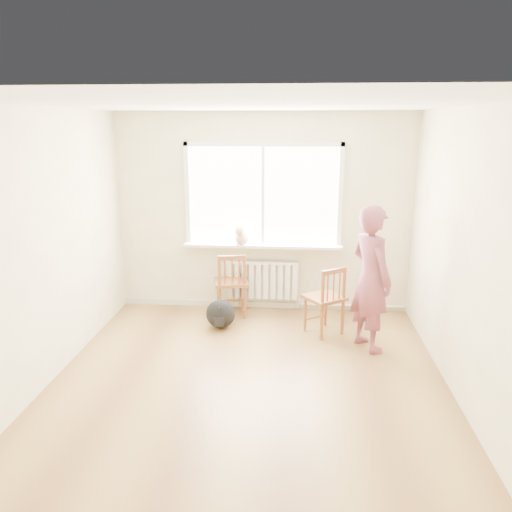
% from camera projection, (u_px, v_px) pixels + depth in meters
% --- Properties ---
extents(floor, '(4.50, 4.50, 0.00)m').
position_uv_depth(floor, '(247.00, 387.00, 4.97)').
color(floor, olive).
rests_on(floor, ground).
extents(ceiling, '(4.50, 4.50, 0.00)m').
position_uv_depth(ceiling, '(246.00, 104.00, 4.27)').
color(ceiling, white).
rests_on(ceiling, back_wall).
extents(back_wall, '(4.00, 0.01, 2.70)m').
position_uv_depth(back_wall, '(263.00, 214.00, 6.79)').
color(back_wall, '#EFE7BF').
rests_on(back_wall, ground).
extents(window, '(2.12, 0.05, 1.42)m').
position_uv_depth(window, '(263.00, 191.00, 6.68)').
color(window, white).
rests_on(window, back_wall).
extents(windowsill, '(2.15, 0.22, 0.04)m').
position_uv_depth(windowsill, '(263.00, 246.00, 6.79)').
color(windowsill, white).
rests_on(windowsill, back_wall).
extents(radiator, '(1.00, 0.12, 0.55)m').
position_uv_depth(radiator, '(262.00, 279.00, 6.93)').
color(radiator, white).
rests_on(radiator, back_wall).
extents(heating_pipe, '(1.40, 0.04, 0.04)m').
position_uv_depth(heating_pipe, '(352.00, 306.00, 6.96)').
color(heating_pipe, silver).
rests_on(heating_pipe, back_wall).
extents(baseboard, '(4.00, 0.03, 0.08)m').
position_uv_depth(baseboard, '(263.00, 305.00, 7.11)').
color(baseboard, beige).
rests_on(baseboard, ground).
extents(chair_left, '(0.52, 0.50, 0.88)m').
position_uv_depth(chair_left, '(231.00, 285.00, 6.69)').
color(chair_left, '#97572C').
rests_on(chair_left, floor).
extents(chair_right, '(0.59, 0.59, 0.87)m').
position_uv_depth(chair_right, '(327.00, 300.00, 6.11)').
color(chair_right, '#97572C').
rests_on(chair_right, floor).
extents(person, '(0.65, 0.73, 1.68)m').
position_uv_depth(person, '(371.00, 279.00, 5.63)').
color(person, '#B73D55').
rests_on(person, floor).
extents(cat, '(0.23, 0.46, 0.31)m').
position_uv_depth(cat, '(242.00, 236.00, 6.69)').
color(cat, beige).
rests_on(cat, windowsill).
extents(backpack, '(0.37, 0.28, 0.37)m').
position_uv_depth(backpack, '(220.00, 314.00, 6.36)').
color(backpack, black).
rests_on(backpack, floor).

